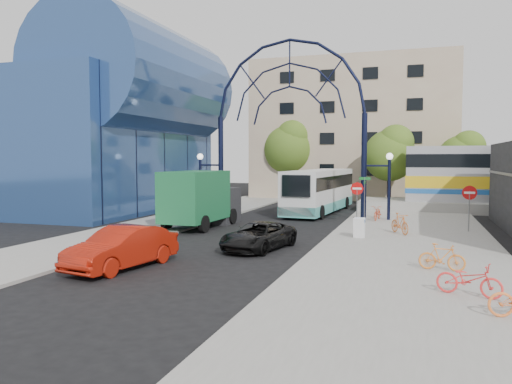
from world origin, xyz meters
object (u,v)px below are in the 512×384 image
(gateway_arch, at_px, (290,92))
(tree_north_b, at_px, (290,147))
(black_suv, at_px, (259,236))
(bike_far_c, at_px, (469,279))
(green_truck, at_px, (202,199))
(street_name_sign, at_px, (365,190))
(city_bus, at_px, (320,190))
(bike_near_a, at_px, (378,213))
(tree_north_a, at_px, (391,152))
(sandwich_board, at_px, (359,225))
(bike_near_b, at_px, (400,224))
(stop_sign, at_px, (357,192))
(tree_north_c, at_px, (463,156))
(do_not_enter_sign, at_px, (469,197))
(bike_far_b, at_px, (442,257))
(red_sedan, at_px, (122,248))

(gateway_arch, bearing_deg, tree_north_b, 103.68)
(black_suv, distance_m, bike_far_c, 9.97)
(green_truck, height_order, black_suv, green_truck)
(tree_north_b, bearing_deg, street_name_sign, -62.35)
(city_bus, distance_m, bike_far_c, 23.50)
(gateway_arch, distance_m, green_truck, 9.91)
(street_name_sign, relative_size, bike_near_a, 1.58)
(tree_north_a, bearing_deg, sandwich_board, -91.50)
(black_suv, bearing_deg, tree_north_a, 90.44)
(sandwich_board, distance_m, tree_north_b, 26.15)
(green_truck, xyz_separation_m, bike_near_b, (11.29, 0.01, -1.01))
(gateway_arch, xyz_separation_m, tree_north_a, (6.12, 11.93, -3.95))
(stop_sign, relative_size, city_bus, 0.21)
(gateway_arch, height_order, bike_far_c, gateway_arch)
(sandwich_board, height_order, tree_north_c, tree_north_c)
(gateway_arch, bearing_deg, bike_far_c, -61.23)
(gateway_arch, distance_m, do_not_enter_sign, 13.43)
(stop_sign, height_order, bike_near_a, stop_sign)
(bike_far_c, bearing_deg, bike_near_a, 30.19)
(do_not_enter_sign, bearing_deg, bike_near_a, 143.90)
(stop_sign, distance_m, bike_far_b, 13.33)
(bike_near_a, relative_size, bike_near_b, 0.99)
(bike_near_a, bearing_deg, bike_far_c, -71.71)
(bike_near_a, bearing_deg, street_name_sign, -117.93)
(green_truck, bearing_deg, city_bus, 65.51)
(do_not_enter_sign, xyz_separation_m, green_truck, (-14.81, -2.01, -0.31))
(tree_north_c, height_order, bike_far_b, tree_north_c)
(tree_north_a, relative_size, city_bus, 0.59)
(city_bus, bearing_deg, green_truck, -112.35)
(street_name_sign, xyz_separation_m, city_bus, (-3.86, 5.57, -0.45))
(gateway_arch, relative_size, tree_north_a, 1.95)
(tree_north_c, relative_size, black_suv, 1.48)
(do_not_enter_sign, bearing_deg, bike_near_b, -150.43)
(tree_north_c, xyz_separation_m, bike_far_b, (-2.96, -28.44, -3.68))
(tree_north_b, relative_size, bike_near_b, 4.46)
(tree_north_b, height_order, tree_north_c, tree_north_b)
(tree_north_a, xyz_separation_m, green_truck, (-9.94, -17.94, -2.94))
(gateway_arch, bearing_deg, green_truck, -122.39)
(tree_north_c, bearing_deg, bike_near_a, -113.50)
(bike_near_b, bearing_deg, tree_north_b, 87.32)
(do_not_enter_sign, bearing_deg, red_sedan, -134.63)
(tree_north_a, bearing_deg, city_bus, -121.64)
(street_name_sign, bearing_deg, city_bus, 124.73)
(sandwich_board, height_order, tree_north_b, tree_north_b)
(stop_sign, height_order, red_sedan, stop_sign)
(tree_north_a, relative_size, bike_far_b, 4.43)
(street_name_sign, xyz_separation_m, red_sedan, (-7.22, -15.80, -1.36))
(bike_near_a, relative_size, bike_far_c, 0.97)
(city_bus, xyz_separation_m, black_suv, (0.27, -16.16, -1.07))
(city_bus, distance_m, bike_near_b, 11.92)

